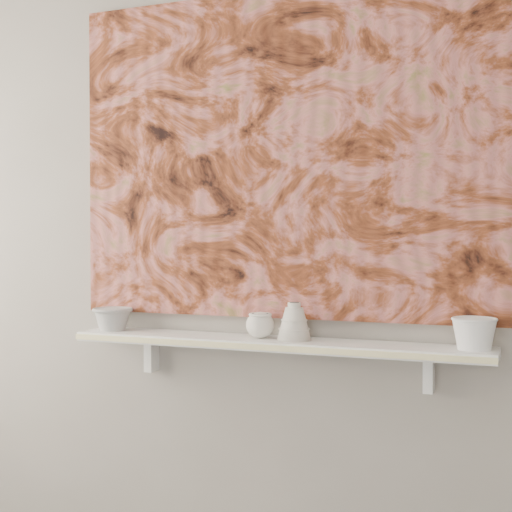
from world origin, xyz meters
The scene contains 11 objects.
wall_back centered at (0.00, 1.60, 1.35)m, with size 3.60×3.60×0.00m, color gray.
shelf centered at (0.00, 1.51, 0.92)m, with size 1.40×0.18×0.03m, color silver.
shelf_stripe centered at (0.00, 1.41, 0.92)m, with size 1.40×0.01×0.02m, color beige.
bracket_left centered at (-0.49, 1.57, 0.84)m, with size 0.03×0.06×0.12m, color silver.
bracket_right centered at (0.49, 1.57, 0.84)m, with size 0.03×0.06×0.12m, color silver.
painting centered at (0.00, 1.59, 1.54)m, with size 1.50×0.03×1.10m, color brown.
house_motif centered at (0.45, 1.57, 1.23)m, with size 0.09×0.00×0.08m, color black.
bowl_grey centered at (-0.61, 1.51, 0.97)m, with size 0.14×0.14×0.08m, color #A0A09D, non-canonical shape.
cup_cream centered at (-0.05, 1.51, 0.97)m, with size 0.09×0.09×0.09m, color beige, non-canonical shape.
bell_vessel centered at (0.07, 1.51, 0.99)m, with size 0.11×0.11×0.12m, color beige, non-canonical shape.
bowl_white centered at (0.63, 1.51, 0.98)m, with size 0.13×0.13×0.10m, color white, non-canonical shape.
Camera 1 is at (0.79, -0.67, 1.26)m, focal length 50.00 mm.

